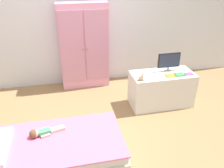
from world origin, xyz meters
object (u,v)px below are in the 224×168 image
doll (41,133)px  wardrobe (84,47)px  book_green (180,75)px  book_purple (189,74)px  rocking_horse_toy (141,77)px  tv_stand (161,89)px  tv_monitor (169,61)px  book_orange (170,76)px  bed (52,150)px

doll → wardrobe: wardrobe is taller
book_green → book_purple: size_ratio=1.20×
rocking_horse_toy → book_purple: size_ratio=0.95×
wardrobe → tv_stand: 1.45m
rocking_horse_toy → book_green: bearing=4.6°
tv_monitor → book_green: tv_monitor is taller
book_orange → book_purple: 0.29m
wardrobe → book_green: bearing=-38.2°
bed → rocking_horse_toy: 1.47m
wardrobe → book_orange: wardrobe is taller
rocking_horse_toy → book_purple: (0.75, 0.05, -0.04)m
tv_stand → book_green: bearing=-24.7°
wardrobe → book_orange: bearing=-41.7°
doll → tv_monitor: size_ratio=1.15×
bed → book_orange: book_orange is taller
wardrobe → book_green: size_ratio=10.53×
doll → book_orange: book_orange is taller
doll → wardrobe: bearing=66.6°
wardrobe → bed: bearing=-108.5°
tv_monitor → book_green: size_ratio=2.50×
book_green → book_purple: bearing=0.0°
doll → wardrobe: (0.68, 1.58, 0.44)m
book_orange → book_green: (0.15, 0.00, 0.00)m
bed → book_orange: 1.87m
doll → book_purple: size_ratio=3.46×
wardrobe → rocking_horse_toy: size_ratio=13.31×
wardrobe → book_orange: (1.12, -0.99, -0.19)m
rocking_horse_toy → book_orange: size_ratio=0.80×
book_purple → tv_stand: bearing=164.7°
tv_monitor → book_purple: size_ratio=3.01×
book_orange → book_green: 0.15m
doll → book_purple: 2.18m
tv_stand → wardrobe: bearing=139.5°
bed → rocking_horse_toy: (1.23, 0.66, 0.45)m
doll → book_orange: bearing=18.0°
wardrobe → tv_monitor: (1.16, -0.82, -0.03)m
book_purple → doll: bearing=-164.4°
rocking_horse_toy → book_green: rocking_horse_toy is taller
rocking_horse_toy → book_green: 0.60m
tv_monitor → doll: bearing=-157.6°
bed → book_purple: size_ratio=13.95×
bed → tv_stand: tv_stand is taller
bed → doll: 0.23m
doll → rocking_horse_toy: size_ratio=3.63×
wardrobe → tv_monitor: bearing=-35.3°
tv_stand → tv_monitor: bearing=33.9°
book_orange → book_green: size_ratio=0.99×
tv_monitor → rocking_horse_toy: tv_monitor is taller
tv_monitor → book_orange: tv_monitor is taller
wardrobe → doll: bearing=-113.4°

